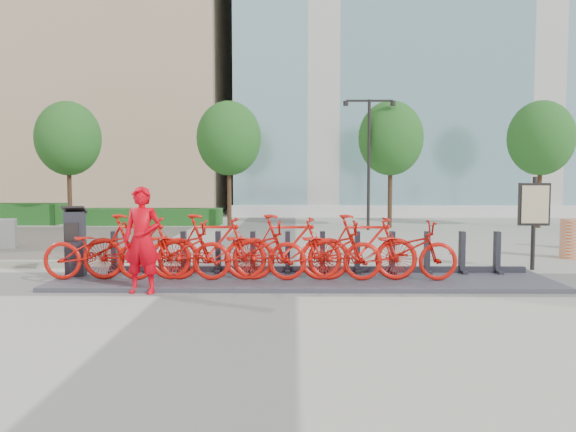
{
  "coord_description": "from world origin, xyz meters",
  "views": [
    {
      "loc": [
        1.14,
        -10.68,
        2.05
      ],
      "look_at": [
        1.0,
        1.5,
        1.2
      ],
      "focal_mm": 35.0,
      "sensor_mm": 36.0,
      "label": 1
    }
  ],
  "objects_px": {
    "bike_0": "(99,250)",
    "worker_red": "(142,240)",
    "kiosk": "(75,242)",
    "construction_barrel": "(571,239)",
    "map_sign": "(534,208)"
  },
  "relations": [
    {
      "from": "bike_0",
      "to": "worker_red",
      "type": "height_order",
      "value": "worker_red"
    },
    {
      "from": "bike_0",
      "to": "worker_red",
      "type": "relative_size",
      "value": 1.14
    },
    {
      "from": "bike_0",
      "to": "worker_red",
      "type": "distance_m",
      "value": 1.39
    },
    {
      "from": "kiosk",
      "to": "construction_barrel",
      "type": "height_order",
      "value": "kiosk"
    },
    {
      "from": "bike_0",
      "to": "map_sign",
      "type": "relative_size",
      "value": 1.05
    },
    {
      "from": "worker_red",
      "to": "map_sign",
      "type": "height_order",
      "value": "map_sign"
    },
    {
      "from": "bike_0",
      "to": "kiosk",
      "type": "bearing_deg",
      "value": 56.37
    },
    {
      "from": "worker_red",
      "to": "map_sign",
      "type": "bearing_deg",
      "value": 26.44
    },
    {
      "from": "bike_0",
      "to": "construction_barrel",
      "type": "height_order",
      "value": "bike_0"
    },
    {
      "from": "map_sign",
      "to": "bike_0",
      "type": "bearing_deg",
      "value": -167.94
    },
    {
      "from": "kiosk",
      "to": "map_sign",
      "type": "xyz_separation_m",
      "value": [
        9.62,
        1.29,
        0.61
      ]
    },
    {
      "from": "construction_barrel",
      "to": "map_sign",
      "type": "distance_m",
      "value": 2.63
    },
    {
      "from": "map_sign",
      "to": "kiosk",
      "type": "bearing_deg",
      "value": -171.03
    },
    {
      "from": "construction_barrel",
      "to": "map_sign",
      "type": "height_order",
      "value": "map_sign"
    },
    {
      "from": "kiosk",
      "to": "construction_barrel",
      "type": "relative_size",
      "value": 1.41
    }
  ]
}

